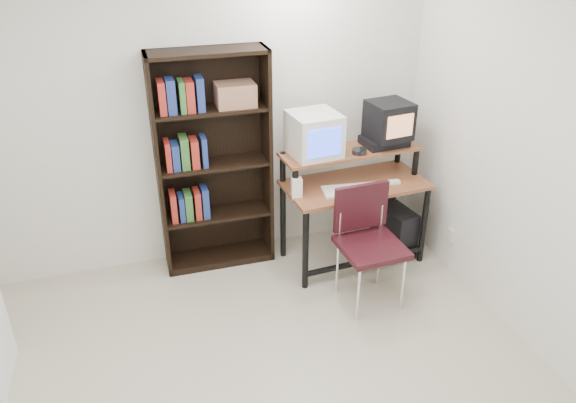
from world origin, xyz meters
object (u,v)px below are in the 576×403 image
object	(u,v)px
crt_monitor	(314,135)
pc_tower	(394,229)
school_chair	(367,233)
crt_tv	(389,120)
computer_desk	(354,187)
bookshelf	(213,160)

from	to	relation	value
crt_monitor	pc_tower	xyz separation A→B (m)	(0.74, -0.10, -0.94)
school_chair	crt_tv	bearing A→B (deg)	52.96
computer_desk	school_chair	xyz separation A→B (m)	(-0.12, -0.54, -0.12)
crt_tv	bookshelf	world-z (taller)	bookshelf
pc_tower	school_chair	xyz separation A→B (m)	(-0.53, -0.54, 0.36)
crt_monitor	school_chair	distance (m)	0.89
computer_desk	bookshelf	xyz separation A→B (m)	(-1.11, 0.33, 0.25)
crt_monitor	crt_tv	xyz separation A→B (m)	(0.65, -0.00, 0.05)
crt_monitor	bookshelf	distance (m)	0.84
crt_monitor	pc_tower	size ratio (longest dim) A/B	0.92
crt_tv	bookshelf	bearing A→B (deg)	163.74
crt_monitor	crt_tv	distance (m)	0.65
crt_monitor	bookshelf	bearing A→B (deg)	158.15
computer_desk	crt_tv	size ratio (longest dim) A/B	3.35
crt_monitor	crt_tv	bearing A→B (deg)	-5.94
computer_desk	crt_monitor	size ratio (longest dim) A/B	2.89
crt_monitor	school_chair	xyz separation A→B (m)	(0.21, -0.64, -0.58)
pc_tower	crt_monitor	bearing A→B (deg)	164.34
school_chair	bookshelf	world-z (taller)	bookshelf
computer_desk	crt_tv	world-z (taller)	crt_tv
computer_desk	crt_tv	xyz separation A→B (m)	(0.32, 0.10, 0.52)
pc_tower	bookshelf	world-z (taller)	bookshelf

